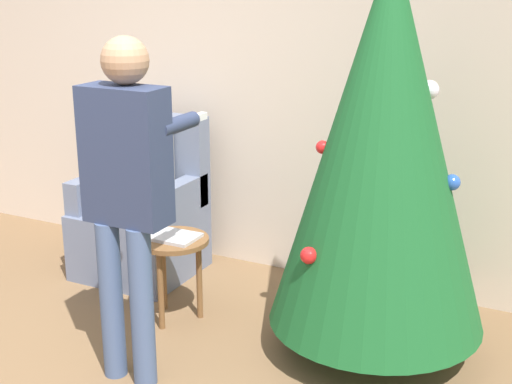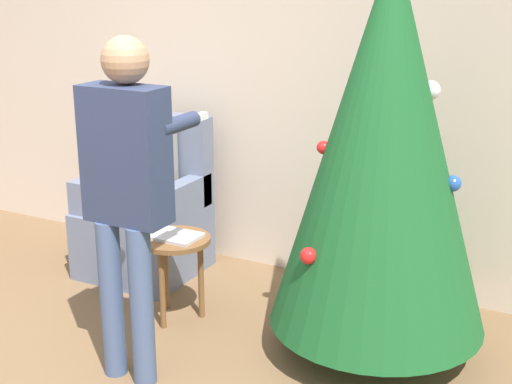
{
  "view_description": "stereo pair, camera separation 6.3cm",
  "coord_description": "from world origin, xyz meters",
  "px_view_note": "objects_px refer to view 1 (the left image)",
  "views": [
    {
      "loc": [
        2.25,
        -2.12,
        2.05
      ],
      "look_at": [
        0.71,
        0.95,
        0.98
      ],
      "focal_mm": 50.0,
      "sensor_mm": 36.0,
      "label": 1
    },
    {
      "loc": [
        2.31,
        -2.09,
        2.05
      ],
      "look_at": [
        0.71,
        0.95,
        0.98
      ],
      "focal_mm": 50.0,
      "sensor_mm": 36.0,
      "label": 2
    }
  ],
  "objects_px": {
    "armchair": "(143,220)",
    "side_stool": "(173,251)",
    "christmas_tree": "(384,143)",
    "person_standing": "(127,181)",
    "person_seated": "(138,175)"
  },
  "relations": [
    {
      "from": "christmas_tree",
      "to": "side_stool",
      "type": "distance_m",
      "value": 1.43
    },
    {
      "from": "armchair",
      "to": "side_stool",
      "type": "bearing_deg",
      "value": -41.89
    },
    {
      "from": "christmas_tree",
      "to": "person_seated",
      "type": "distance_m",
      "value": 1.9
    },
    {
      "from": "armchair",
      "to": "side_stool",
      "type": "relative_size",
      "value": 2.08
    },
    {
      "from": "person_seated",
      "to": "person_standing",
      "type": "distance_m",
      "value": 1.4
    },
    {
      "from": "armchair",
      "to": "person_standing",
      "type": "distance_m",
      "value": 1.55
    },
    {
      "from": "christmas_tree",
      "to": "side_stool",
      "type": "xyz_separation_m",
      "value": [
        -1.2,
        -0.17,
        -0.75
      ]
    },
    {
      "from": "christmas_tree",
      "to": "person_standing",
      "type": "bearing_deg",
      "value": -142.74
    },
    {
      "from": "armchair",
      "to": "christmas_tree",
      "type": "bearing_deg",
      "value": -11.5
    },
    {
      "from": "christmas_tree",
      "to": "person_standing",
      "type": "xyz_separation_m",
      "value": [
        -1.05,
        -0.8,
        -0.13
      ]
    },
    {
      "from": "christmas_tree",
      "to": "person_seated",
      "type": "bearing_deg",
      "value": 169.55
    },
    {
      "from": "person_seated",
      "to": "person_standing",
      "type": "xyz_separation_m",
      "value": [
        0.76,
        -1.13,
        0.35
      ]
    },
    {
      "from": "christmas_tree",
      "to": "side_stool",
      "type": "height_order",
      "value": "christmas_tree"
    },
    {
      "from": "christmas_tree",
      "to": "person_seated",
      "type": "height_order",
      "value": "christmas_tree"
    },
    {
      "from": "christmas_tree",
      "to": "person_standing",
      "type": "relative_size",
      "value": 1.25
    }
  ]
}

